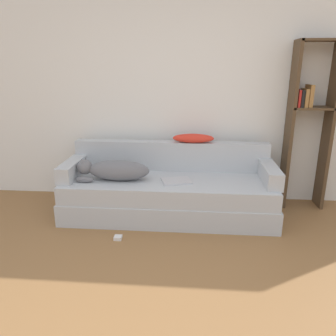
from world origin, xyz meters
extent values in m
cube|color=white|center=(0.00, 2.49, 1.35)|extent=(7.11, 0.06, 2.70)
cube|color=#B2B7BC|center=(-0.07, 1.91, 0.12)|extent=(2.24, 0.81, 0.23)
cube|color=#B2B7BC|center=(-0.07, 1.90, 0.33)|extent=(2.20, 0.77, 0.19)
cube|color=#B2B7BC|center=(-0.07, 2.23, 0.59)|extent=(2.20, 0.15, 0.33)
cube|color=#B2B7BC|center=(-1.11, 1.90, 0.51)|extent=(0.15, 0.62, 0.17)
cube|color=#B2B7BC|center=(0.98, 1.90, 0.51)|extent=(0.15, 0.62, 0.17)
ellipsoid|color=slate|center=(-0.58, 1.82, 0.53)|extent=(0.64, 0.23, 0.21)
sphere|color=slate|center=(-0.95, 1.82, 0.56)|extent=(0.16, 0.16, 0.16)
cone|color=slate|center=(-0.95, 1.77, 0.61)|extent=(0.06, 0.06, 0.07)
cone|color=slate|center=(-0.95, 1.86, 0.61)|extent=(0.06, 0.06, 0.07)
ellipsoid|color=slate|center=(-0.92, 1.71, 0.45)|extent=(0.19, 0.06, 0.06)
cube|color=#B7B7BC|center=(0.02, 1.81, 0.43)|extent=(0.34, 0.29, 0.02)
ellipsoid|color=red|center=(0.18, 2.21, 0.80)|extent=(0.46, 0.16, 0.10)
cube|color=#4C3823|center=(1.24, 2.31, 0.92)|extent=(0.04, 0.26, 1.84)
cube|color=#4C3823|center=(1.66, 2.31, 0.92)|extent=(0.04, 0.26, 1.84)
cube|color=#4C3823|center=(1.45, 2.31, 1.82)|extent=(0.44, 0.26, 0.02)
cube|color=#4C3823|center=(1.45, 2.31, 1.14)|extent=(0.44, 0.26, 0.02)
cube|color=red|center=(1.29, 2.29, 1.24)|extent=(0.02, 0.20, 0.18)
cube|color=black|center=(1.32, 2.29, 1.24)|extent=(0.03, 0.20, 0.18)
cube|color=olive|center=(1.36, 2.29, 1.25)|extent=(0.04, 0.20, 0.19)
cube|color=olive|center=(1.41, 2.29, 1.27)|extent=(0.04, 0.20, 0.23)
cube|color=silver|center=(-0.50, 1.32, 0.02)|extent=(0.07, 0.07, 0.03)
camera|label=1|loc=(0.20, -1.39, 1.58)|focal=35.00mm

